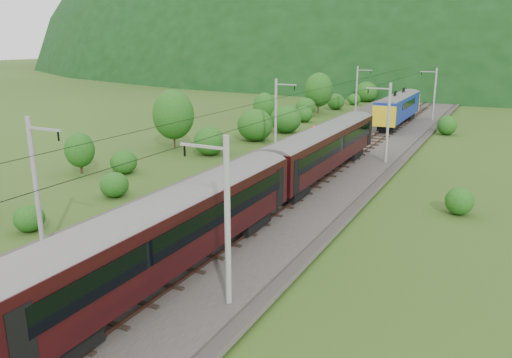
% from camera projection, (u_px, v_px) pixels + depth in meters
% --- Properties ---
extents(ground, '(600.00, 600.00, 0.00)m').
position_uv_depth(ground, '(127.00, 280.00, 26.34)').
color(ground, '#2B4816').
rests_on(ground, ground).
extents(railbed, '(14.00, 220.00, 0.30)m').
position_uv_depth(railbed, '(224.00, 220.00, 34.89)').
color(railbed, '#38332D').
rests_on(railbed, ground).
extents(track_left, '(2.40, 220.00, 0.27)m').
position_uv_depth(track_left, '(195.00, 212.00, 35.88)').
color(track_left, '#553124').
rests_on(track_left, railbed).
extents(track_right, '(2.40, 220.00, 0.27)m').
position_uv_depth(track_right, '(254.00, 222.00, 33.78)').
color(track_right, '#553124').
rests_on(track_right, railbed).
extents(catenary_left, '(2.54, 192.28, 8.00)m').
position_uv_depth(catenary_left, '(276.00, 113.00, 55.31)').
color(catenary_left, gray).
rests_on(catenary_left, railbed).
extents(catenary_right, '(2.54, 192.28, 8.00)m').
position_uv_depth(catenary_right, '(387.00, 121.00, 49.95)').
color(catenary_right, gray).
rests_on(catenary_right, railbed).
extents(overhead_wires, '(4.83, 198.00, 0.03)m').
position_uv_depth(overhead_wires, '(222.00, 121.00, 33.04)').
color(overhead_wires, black).
rests_on(overhead_wires, ground).
extents(mountain_main, '(504.00, 360.00, 244.00)m').
position_uv_depth(mountain_main, '(478.00, 67.00, 249.64)').
color(mountain_main, black).
rests_on(mountain_main, ground).
extents(mountain_ridge, '(336.00, 280.00, 132.00)m').
position_uv_depth(mountain_ridge, '(289.00, 60.00, 336.53)').
color(mountain_ridge, black).
rests_on(mountain_ridge, ground).
extents(hazard_post_near, '(0.14, 0.14, 1.31)m').
position_uv_depth(hazard_post_near, '(393.00, 110.00, 84.57)').
color(hazard_post_near, red).
rests_on(hazard_post_near, railbed).
extents(hazard_post_far, '(0.15, 0.15, 1.42)m').
position_uv_depth(hazard_post_far, '(400.00, 111.00, 83.37)').
color(hazard_post_far, red).
rests_on(hazard_post_far, railbed).
extents(signal, '(0.21, 0.21, 1.87)m').
position_uv_depth(signal, '(314.00, 132.00, 61.52)').
color(signal, black).
rests_on(signal, railbed).
extents(vegetation_left, '(12.32, 148.58, 7.06)m').
position_uv_depth(vegetation_left, '(197.00, 131.00, 55.03)').
color(vegetation_left, '#1B5015').
rests_on(vegetation_left, ground).
extents(vegetation_right, '(7.16, 93.15, 2.34)m').
position_uv_depth(vegetation_right, '(372.00, 266.00, 25.48)').
color(vegetation_right, '#1B5015').
rests_on(vegetation_right, ground).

